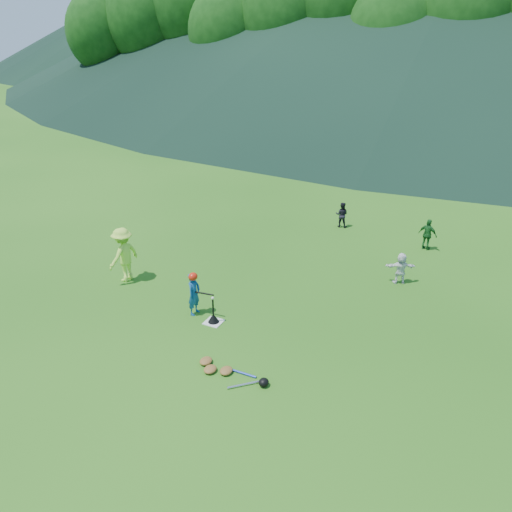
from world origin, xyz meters
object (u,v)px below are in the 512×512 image
(fielder_d, at_px, (401,268))
(adult_coach, at_px, (124,255))
(home_plate, at_px, (214,322))
(fielder_b, at_px, (342,215))
(fielder_c, at_px, (428,235))
(batting_tee, at_px, (213,318))
(batter_child, at_px, (194,294))
(equipment_pile, at_px, (226,371))

(fielder_d, bearing_deg, adult_coach, 0.84)
(home_plate, bearing_deg, fielder_b, 83.91)
(home_plate, distance_m, fielder_c, 8.53)
(adult_coach, distance_m, batting_tee, 3.84)
(batter_child, distance_m, batting_tee, 0.85)
(fielder_b, xyz_separation_m, fielder_c, (3.32, -0.74, 0.06))
(batter_child, bearing_deg, fielder_d, -46.49)
(adult_coach, xyz_separation_m, fielder_c, (7.86, 6.52, -0.29))
(batting_tee, relative_size, equipment_pile, 0.38)
(adult_coach, relative_size, batting_tee, 2.50)
(fielder_c, xyz_separation_m, fielder_d, (-0.30, -2.94, -0.06))
(batter_child, bearing_deg, batting_tee, -103.18)
(fielder_b, bearing_deg, batter_child, 70.68)
(fielder_d, distance_m, equipment_pile, 6.68)
(home_plate, relative_size, equipment_pile, 0.25)
(fielder_c, bearing_deg, adult_coach, 54.67)
(fielder_d, xyz_separation_m, batting_tee, (-3.90, -4.46, -0.36))
(adult_coach, height_order, fielder_c, adult_coach)
(home_plate, distance_m, fielder_d, 5.94)
(home_plate, relative_size, batting_tee, 0.66)
(fielder_d, bearing_deg, fielder_b, -75.05)
(fielder_c, height_order, equipment_pile, fielder_c)
(batting_tee, xyz_separation_m, equipment_pile, (1.35, -1.70, -0.06))
(adult_coach, xyz_separation_m, fielder_d, (7.56, 3.57, -0.36))
(batter_child, relative_size, fielder_c, 1.09)
(batter_child, relative_size, adult_coach, 0.71)
(batter_child, height_order, batting_tee, batter_child)
(home_plate, height_order, fielder_d, fielder_d)
(fielder_c, relative_size, equipment_pile, 0.62)
(batter_child, height_order, fielder_c, batter_child)
(fielder_d, distance_m, batting_tee, 5.93)
(batter_child, distance_m, fielder_b, 8.13)
(fielder_d, xyz_separation_m, equipment_pile, (-2.55, -6.16, -0.43))
(fielder_b, bearing_deg, batting_tee, 75.64)
(adult_coach, height_order, fielder_b, adult_coach)
(equipment_pile, bearing_deg, fielder_b, 92.80)
(equipment_pile, bearing_deg, home_plate, 128.47)
(batter_child, xyz_separation_m, equipment_pile, (2.04, -1.87, -0.54))
(fielder_b, height_order, fielder_c, fielder_c)
(fielder_c, relative_size, fielder_d, 1.13)
(adult_coach, relative_size, fielder_c, 1.53)
(adult_coach, bearing_deg, home_plate, 81.38)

